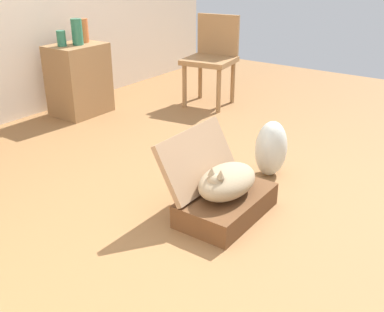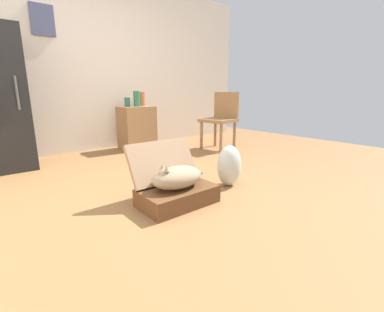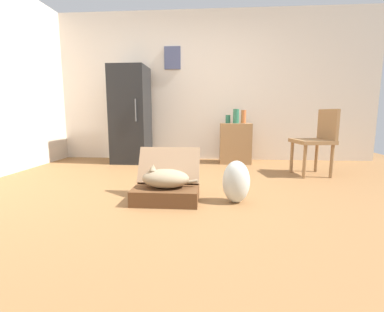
# 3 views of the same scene
# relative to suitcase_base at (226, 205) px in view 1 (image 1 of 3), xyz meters

# --- Properties ---
(ground_plane) EXTENTS (7.68, 7.68, 0.00)m
(ground_plane) POSITION_rel_suitcase_base_xyz_m (0.06, 0.32, -0.07)
(ground_plane) COLOR olive
(ground_plane) RESTS_ON ground
(suitcase_base) EXTENTS (0.61, 0.37, 0.14)m
(suitcase_base) POSITION_rel_suitcase_base_xyz_m (0.00, 0.00, 0.00)
(suitcase_base) COLOR brown
(suitcase_base) RESTS_ON ground
(suitcase_lid) EXTENTS (0.61, 0.21, 0.35)m
(suitcase_lid) POSITION_rel_suitcase_base_xyz_m (0.00, 0.21, 0.24)
(suitcase_lid) COLOR #9B7756
(suitcase_lid) RESTS_ON suitcase_base
(cat) EXTENTS (0.52, 0.28, 0.21)m
(cat) POSITION_rel_suitcase_base_xyz_m (-0.01, 0.00, 0.16)
(cat) COLOR #998466
(cat) RESTS_ON suitcase_base
(plastic_bag_white) EXTENTS (0.25, 0.21, 0.40)m
(plastic_bag_white) POSITION_rel_suitcase_base_xyz_m (0.66, 0.04, 0.13)
(plastic_bag_white) COLOR silver
(plastic_bag_white) RESTS_ON ground
(side_table) EXTENTS (0.51, 0.40, 0.67)m
(side_table) POSITION_rel_suitcase_base_xyz_m (0.81, 2.17, 0.26)
(side_table) COLOR olive
(side_table) RESTS_ON ground
(vase_tall) EXTENTS (0.08, 0.08, 0.14)m
(vase_tall) POSITION_rel_suitcase_base_xyz_m (0.69, 2.20, 0.67)
(vase_tall) COLOR #2D7051
(vase_tall) RESTS_ON side_table
(vase_short) EXTENTS (0.08, 0.08, 0.22)m
(vase_short) POSITION_rel_suitcase_base_xyz_m (0.94, 2.18, 0.71)
(vase_short) COLOR #CC6B38
(vase_short) RESTS_ON side_table
(vase_round) EXTENTS (0.10, 0.10, 0.23)m
(vase_round) POSITION_rel_suitcase_base_xyz_m (0.81, 2.13, 0.71)
(vase_round) COLOR #2D7051
(vase_round) RESTS_ON side_table
(chair) EXTENTS (0.52, 0.53, 0.89)m
(chair) POSITION_rel_suitcase_base_xyz_m (1.83, 1.31, 0.43)
(chair) COLOR olive
(chair) RESTS_ON ground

